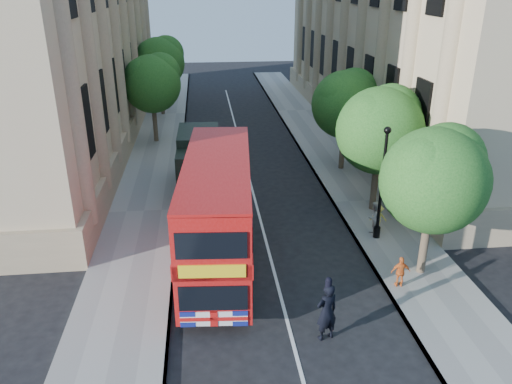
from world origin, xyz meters
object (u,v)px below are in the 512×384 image
object	(u,v)px
box_van	(199,163)
double_decker_bus	(218,210)
lamp_post	(381,188)
woman_pedestrian	(374,217)
police_constable	(327,312)

from	to	relation	value
box_van	double_decker_bus	bearing A→B (deg)	-83.69
double_decker_bus	lamp_post	bearing A→B (deg)	14.28
lamp_post	box_van	distance (m)	10.56
double_decker_bus	woman_pedestrian	distance (m)	7.53
police_constable	woman_pedestrian	xyz separation A→B (m)	(3.91, 6.91, -0.16)
double_decker_bus	police_constable	xyz separation A→B (m)	(3.24, -5.15, -1.40)
lamp_post	police_constable	world-z (taller)	lamp_post
lamp_post	double_decker_bus	xyz separation A→B (m)	(-7.15, -1.24, -0.08)
lamp_post	woman_pedestrian	world-z (taller)	lamp_post
lamp_post	police_constable	bearing A→B (deg)	-121.43
police_constable	woman_pedestrian	bearing A→B (deg)	-138.70
lamp_post	box_van	size ratio (longest dim) A/B	0.93
double_decker_bus	box_van	xyz separation A→B (m)	(-0.75, 8.18, -0.89)
lamp_post	double_decker_bus	world-z (taller)	lamp_post
box_van	woman_pedestrian	xyz separation A→B (m)	(7.90, -6.42, -0.67)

